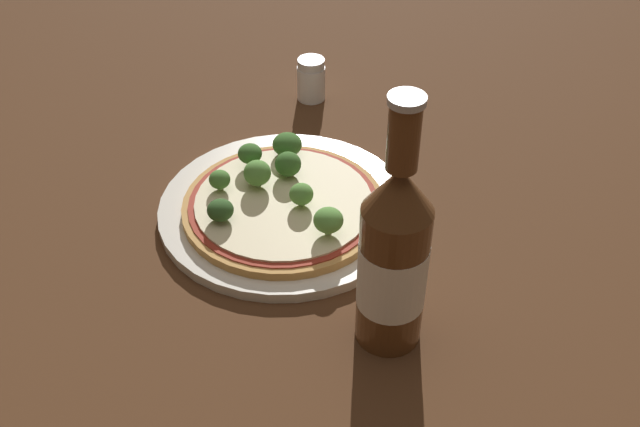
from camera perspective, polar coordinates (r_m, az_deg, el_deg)
ground_plane at (r=0.84m, az=-1.39°, el=0.34°), size 3.00×3.00×0.00m
plate at (r=0.84m, az=-2.65°, el=0.41°), size 0.28×0.28×0.01m
pizza at (r=0.82m, az=-2.93°, el=0.76°), size 0.22×0.22×0.01m
broccoli_floret_0 at (r=0.80m, az=-1.43°, el=1.48°), size 0.03×0.03×0.03m
broccoli_floret_1 at (r=0.88m, az=-2.51°, el=5.27°), size 0.03×0.03×0.03m
broccoli_floret_2 at (r=0.79m, az=-7.60°, el=0.25°), size 0.03×0.03×0.02m
broccoli_floret_3 at (r=0.83m, az=-4.80°, el=3.09°), size 0.03×0.03×0.03m
broccoli_floret_4 at (r=0.84m, az=-2.45°, el=3.77°), size 0.03×0.03×0.03m
broccoli_floret_5 at (r=0.83m, az=-7.66°, el=2.57°), size 0.02×0.02×0.02m
broccoli_floret_6 at (r=0.86m, az=-5.36°, el=4.55°), size 0.03×0.03×0.03m
broccoli_floret_7 at (r=0.76m, az=0.64°, el=-0.52°), size 0.03×0.03×0.03m
beer_bottle at (r=0.64m, az=5.63°, el=-3.35°), size 0.06×0.06×0.25m
pepper_shaker at (r=1.03m, az=-0.68°, el=10.18°), size 0.04×0.04×0.06m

